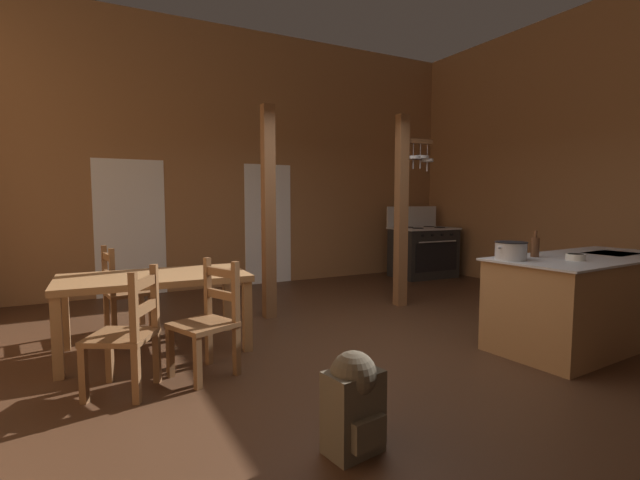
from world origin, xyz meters
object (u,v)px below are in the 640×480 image
(stockpot_on_counter, at_px, (511,251))
(kitchen_island, at_px, (585,300))
(dining_table, at_px, (155,284))
(ladderback_chair_near_window, at_px, (123,291))
(mixing_bowl_on_counter, at_px, (575,257))
(ladderback_chair_by_post, at_px, (128,334))
(ladderback_chair_at_table_end, at_px, (208,321))
(backpack, at_px, (354,400))
(stove_range, at_px, (423,251))
(bottle_tall_on_counter, at_px, (535,247))

(stockpot_on_counter, bearing_deg, kitchen_island, -10.56)
(dining_table, bearing_deg, ladderback_chair_near_window, 105.25)
(mixing_bowl_on_counter, bearing_deg, dining_table, 150.73)
(ladderback_chair_by_post, height_order, mixing_bowl_on_counter, mixing_bowl_on_counter)
(ladderback_chair_at_table_end, relative_size, backpack, 1.59)
(dining_table, relative_size, ladderback_chair_at_table_end, 1.83)
(kitchen_island, relative_size, mixing_bowl_on_counter, 13.44)
(stove_range, bearing_deg, ladderback_chair_at_table_end, -148.93)
(kitchen_island, distance_m, stove_range, 4.03)
(stove_range, xyz_separation_m, backpack, (-4.32, -4.43, -0.17))
(ladderback_chair_near_window, distance_m, bottle_tall_on_counter, 4.33)
(ladderback_chair_near_window, height_order, stockpot_on_counter, stockpot_on_counter)
(backpack, bearing_deg, ladderback_chair_near_window, 106.76)
(ladderback_chair_near_window, xyz_separation_m, ladderback_chair_at_table_end, (0.53, -1.64, 0.00))
(stockpot_on_counter, xyz_separation_m, mixing_bowl_on_counter, (0.51, -0.30, -0.06))
(stove_range, relative_size, stockpot_on_counter, 3.65)
(backpack, height_order, bottle_tall_on_counter, bottle_tall_on_counter)
(kitchen_island, bearing_deg, stockpot_on_counter, 169.44)
(backpack, distance_m, stockpot_on_counter, 2.42)
(stove_range, bearing_deg, ladderback_chair_near_window, -166.94)
(dining_table, bearing_deg, ladderback_chair_at_table_end, -69.76)
(ladderback_chair_by_post, distance_m, bottle_tall_on_counter, 3.75)
(kitchen_island, height_order, ladderback_chair_near_window, ladderback_chair_near_window)
(kitchen_island, relative_size, stove_range, 1.68)
(kitchen_island, distance_m, ladderback_chair_near_window, 4.85)
(mixing_bowl_on_counter, xyz_separation_m, bottle_tall_on_counter, (-0.12, 0.34, 0.07))
(backpack, xyz_separation_m, mixing_bowl_on_counter, (2.71, 0.45, 0.61))
(backpack, height_order, mixing_bowl_on_counter, mixing_bowl_on_counter)
(backpack, height_order, stockpot_on_counter, stockpot_on_counter)
(stove_range, distance_m, dining_table, 5.46)
(kitchen_island, bearing_deg, ladderback_chair_near_window, 147.32)
(kitchen_island, bearing_deg, backpack, -169.40)
(ladderback_chair_near_window, relative_size, ladderback_chair_by_post, 1.00)
(stockpot_on_counter, distance_m, mixing_bowl_on_counter, 0.59)
(ladderback_chair_near_window, bearing_deg, kitchen_island, -32.68)
(mixing_bowl_on_counter, relative_size, bottle_tall_on_counter, 0.64)
(ladderback_chair_at_table_end, relative_size, bottle_tall_on_counter, 3.69)
(backpack, bearing_deg, dining_table, 107.28)
(kitchen_island, height_order, backpack, kitchen_island)
(ladderback_chair_near_window, bearing_deg, ladderback_chair_by_post, -93.22)
(kitchen_island, bearing_deg, mixing_bowl_on_counter, -161.96)
(backpack, bearing_deg, bottle_tall_on_counter, 16.94)
(ladderback_chair_at_table_end, bearing_deg, mixing_bowl_on_counter, -19.44)
(stove_range, bearing_deg, dining_table, -158.01)
(kitchen_island, distance_m, ladderback_chair_at_table_end, 3.68)
(ladderback_chair_by_post, distance_m, backpack, 1.83)
(stove_range, xyz_separation_m, mixing_bowl_on_counter, (-1.62, -3.98, 0.44))
(stove_range, relative_size, ladderback_chair_at_table_end, 1.39)
(stove_range, distance_m, ladderback_chair_near_window, 5.43)
(stove_range, relative_size, bottle_tall_on_counter, 5.13)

